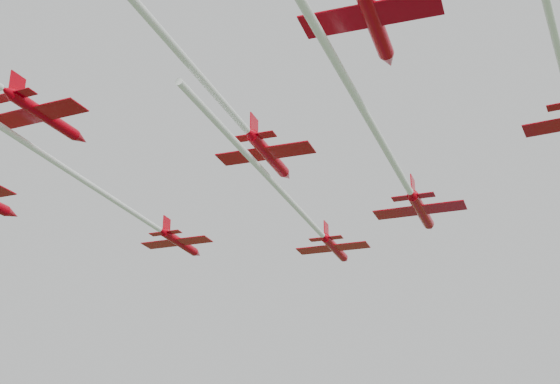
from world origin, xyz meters
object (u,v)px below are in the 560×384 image
(jet_lead, at_px, (308,220))
(jet_row3_mid, at_px, (209,87))
(jet_row2_left, at_px, (107,195))
(jet_row2_right, at_px, (392,160))
(jet_row3_right, at_px, (547,2))

(jet_lead, bearing_deg, jet_row3_mid, -88.55)
(jet_row2_left, xyz_separation_m, jet_row3_mid, (16.83, -11.62, 2.64))
(jet_lead, relative_size, jet_row2_left, 0.83)
(jet_row2_left, xyz_separation_m, jet_row2_right, (28.12, 2.66, 0.32))
(jet_row2_right, xyz_separation_m, jet_row3_mid, (-11.29, -14.28, 2.32))
(jet_row2_left, bearing_deg, jet_row3_mid, -36.33)
(jet_row3_right, bearing_deg, jet_row3_mid, 167.83)
(jet_row3_right, bearing_deg, jet_lead, 130.91)
(jet_row2_left, height_order, jet_row2_right, jet_row2_right)
(jet_lead, xyz_separation_m, jet_row2_left, (-15.01, -17.30, -1.21))
(jet_row2_left, relative_size, jet_row3_mid, 1.04)
(jet_row2_left, relative_size, jet_row3_right, 0.96)
(jet_row2_right, relative_size, jet_row3_mid, 1.01)
(jet_row2_left, relative_size, jet_row2_right, 1.03)
(jet_row2_right, relative_size, jet_row3_right, 0.93)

